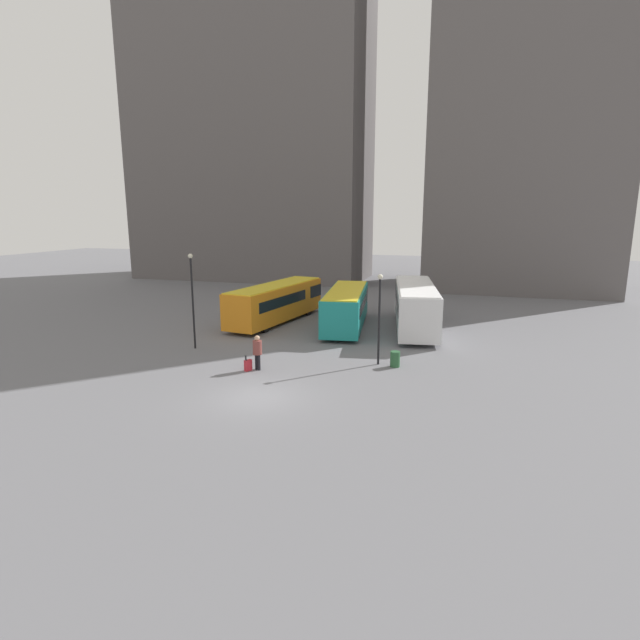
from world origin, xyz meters
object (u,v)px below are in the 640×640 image
lamp_post_1 (379,311)px  bus_2 (415,305)px  bus_0 (277,301)px  lamp_post_0 (192,294)px  traveler (257,349)px  trash_bin (395,359)px  suitcase (248,365)px  bus_1 (346,307)px

lamp_post_1 → bus_2: bearing=84.3°
bus_0 → lamp_post_0: size_ratio=1.90×
traveler → lamp_post_1: size_ratio=0.38×
bus_0 → lamp_post_1: (9.40, -8.73, 1.39)m
traveler → trash_bin: traveler is taller
traveler → trash_bin: 7.35m
bus_2 → lamp_post_1: size_ratio=2.30×
bus_0 → lamp_post_0: 9.09m
bus_0 → bus_2: (10.33, 0.61, 0.16)m
lamp_post_1 → bus_0: bearing=137.1°
lamp_post_0 → lamp_post_1: (11.30, -0.03, -0.43)m
traveler → suitcase: bearing=151.1°
bus_0 → suitcase: 12.32m
bus_0 → lamp_post_1: 12.91m
bus_2 → traveler: size_ratio=6.12×
suitcase → bus_2: bearing=-5.7°
bus_0 → trash_bin: bearing=-122.5°
bus_0 → trash_bin: (10.35, -8.93, -1.14)m
trash_bin → bus_1: bearing=119.5°
traveler → lamp_post_0: bearing=86.6°
traveler → suitcase: 0.95m
suitcase → trash_bin: 7.82m
bus_2 → suitcase: bearing=140.6°
bus_2 → lamp_post_0: bearing=118.0°
traveler → lamp_post_1: (5.89, 2.82, 1.85)m
lamp_post_0 → lamp_post_1: lamp_post_0 is taller
bus_0 → traveler: size_ratio=5.89×
bus_2 → suitcase: 14.48m
traveler → suitcase: (-0.41, -0.31, -0.80)m
bus_2 → trash_bin: bearing=170.8°
bus_1 → traveler: bearing=161.6°
traveler → lamp_post_0: (-5.41, 2.85, 2.28)m
lamp_post_1 → traveler: bearing=-154.4°
bus_0 → bus_2: bus_2 is taller
bus_0 → bus_2: size_ratio=0.96×
bus_2 → bus_0: bearing=84.1°
bus_0 → bus_2: bearing=-78.4°
bus_2 → traveler: (-6.82, -12.16, -0.62)m
bus_0 → trash_bin: bus_0 is taller
bus_0 → suitcase: (3.10, -11.86, -1.26)m
suitcase → trash_bin: size_ratio=1.01×
suitcase → trash_bin: suitcase is taller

